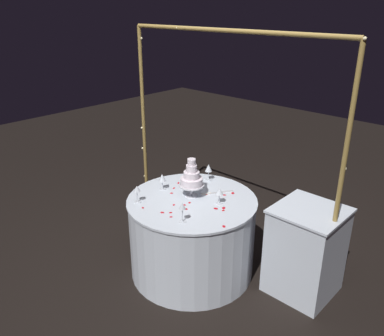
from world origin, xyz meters
TOP-DOWN VIEW (x-y plane):
  - ground_plane at (0.00, 0.00)m, footprint 12.00×12.00m
  - decorative_arch at (0.00, 0.40)m, footprint 2.22×0.06m
  - main_table at (0.00, 0.00)m, footprint 1.11×1.11m
  - side_table at (0.86, 0.44)m, footprint 0.53×0.53m
  - tiered_cake at (-0.05, 0.05)m, footprint 0.22×0.22m
  - wine_glass_0 at (-0.33, -0.03)m, footprint 0.06×0.06m
  - wine_glass_1 at (0.22, 0.10)m, footprint 0.07×0.07m
  - wine_glass_2 at (0.20, -0.32)m, footprint 0.06×0.06m
  - wine_glass_3 at (-0.16, 0.40)m, footprint 0.07×0.07m
  - wine_glass_4 at (-0.30, -0.35)m, footprint 0.06×0.06m
  - cake_knife at (0.07, 0.23)m, footprint 0.17×0.26m
  - rose_petal_0 at (0.03, -0.12)m, footprint 0.03×0.02m
  - rose_petal_1 at (-0.04, -0.18)m, footprint 0.03×0.03m
  - rose_petal_2 at (0.48, -0.16)m, footprint 0.04×0.04m
  - rose_petal_3 at (0.02, 0.16)m, footprint 0.05×0.04m
  - rose_petal_4 at (-0.27, 0.05)m, footprint 0.02×0.03m
  - rose_petal_5 at (-0.01, -0.33)m, footprint 0.04×0.03m
  - rose_petal_6 at (-0.19, -0.39)m, footprint 0.03×0.02m
  - rose_petal_7 at (0.18, 0.33)m, footprint 0.05×0.05m
  - rose_petal_8 at (-0.23, 0.19)m, footprint 0.04×0.05m
  - rose_petal_9 at (0.08, -0.16)m, footprint 0.04×0.03m
  - rose_petal_10 at (0.25, 0.01)m, footprint 0.04×0.03m
  - rose_petal_11 at (-0.31, 0.16)m, footprint 0.04×0.04m
  - rose_petal_12 at (0.04, -0.29)m, footprint 0.03×0.03m
  - rose_petal_13 at (0.03, -0.06)m, footprint 0.03×0.03m
  - rose_petal_14 at (0.15, 0.25)m, footprint 0.04×0.04m
  - rose_petal_15 at (0.32, 0.03)m, footprint 0.02×0.03m
  - rose_petal_16 at (-0.21, -0.04)m, footprint 0.03×0.03m
  - rose_petal_17 at (0.09, -0.33)m, footprint 0.03×0.03m
  - rose_petal_18 at (0.30, 0.06)m, footprint 0.04×0.05m

SIDE VIEW (x-z plane):
  - ground_plane at x=0.00m, z-range 0.00..0.00m
  - main_table at x=0.00m, z-range 0.00..0.72m
  - side_table at x=0.86m, z-range 0.00..0.77m
  - rose_petal_0 at x=0.03m, z-range 0.72..0.73m
  - rose_petal_1 at x=-0.04m, z-range 0.72..0.73m
  - rose_petal_2 at x=0.48m, z-range 0.72..0.73m
  - rose_petal_3 at x=0.02m, z-range 0.72..0.73m
  - rose_petal_4 at x=-0.27m, z-range 0.72..0.73m
  - rose_petal_5 at x=-0.01m, z-range 0.72..0.73m
  - rose_petal_6 at x=-0.19m, z-range 0.72..0.73m
  - rose_petal_7 at x=0.18m, z-range 0.72..0.73m
  - rose_petal_8 at x=-0.23m, z-range 0.72..0.73m
  - rose_petal_9 at x=0.08m, z-range 0.72..0.73m
  - rose_petal_10 at x=0.25m, z-range 0.72..0.73m
  - rose_petal_11 at x=-0.31m, z-range 0.72..0.73m
  - rose_petal_12 at x=0.04m, z-range 0.72..0.73m
  - rose_petal_13 at x=0.03m, z-range 0.72..0.73m
  - rose_petal_14 at x=0.15m, z-range 0.72..0.73m
  - rose_petal_15 at x=0.32m, z-range 0.72..0.73m
  - rose_petal_16 at x=-0.21m, z-range 0.72..0.73m
  - rose_petal_17 at x=0.09m, z-range 0.72..0.73m
  - rose_petal_18 at x=0.30m, z-range 0.72..0.73m
  - cake_knife at x=0.07m, z-range 0.72..0.73m
  - wine_glass_1 at x=0.22m, z-range 0.76..0.89m
  - wine_glass_0 at x=-0.33m, z-range 0.75..0.90m
  - wine_glass_4 at x=-0.30m, z-range 0.76..0.91m
  - wine_glass_3 at x=-0.16m, z-range 0.76..0.92m
  - wine_glass_2 at x=0.20m, z-range 0.76..0.93m
  - tiered_cake at x=-0.05m, z-range 0.72..1.06m
  - decorative_arch at x=0.00m, z-range 0.35..2.43m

